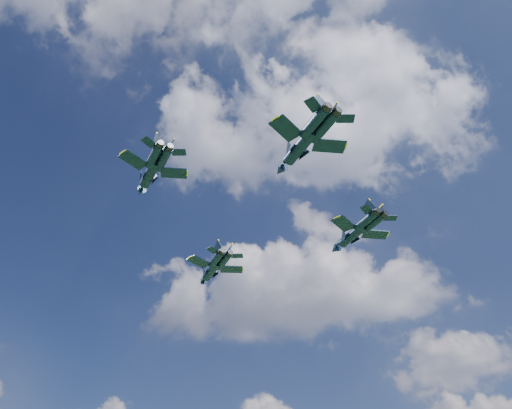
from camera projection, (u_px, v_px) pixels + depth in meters
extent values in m
cylinder|color=black|center=(212.00, 270.00, 101.09)|extent=(6.84, 7.91, 1.75)
cone|color=black|center=(202.00, 283.00, 105.11)|extent=(2.87, 3.00, 1.65)
ellipsoid|color=brown|center=(207.00, 275.00, 103.71)|extent=(2.48, 2.76, 0.80)
cube|color=black|center=(199.00, 262.00, 98.55)|extent=(4.39, 5.13, 0.17)
cube|color=black|center=(231.00, 269.00, 100.85)|extent=(5.01, 3.71, 0.17)
cube|color=black|center=(213.00, 250.00, 95.19)|extent=(2.26, 2.72, 0.14)
cube|color=black|center=(237.00, 256.00, 96.85)|extent=(2.56, 1.87, 0.14)
cube|color=black|center=(219.00, 248.00, 97.06)|extent=(2.33, 1.90, 2.92)
cube|color=black|center=(229.00, 250.00, 97.77)|extent=(1.70, 2.65, 2.92)
cylinder|color=black|center=(150.00, 173.00, 82.95)|extent=(6.93, 7.55, 1.71)
cone|color=black|center=(140.00, 192.00, 86.80)|extent=(2.85, 2.92, 1.62)
ellipsoid|color=brown|center=(145.00, 182.00, 85.47)|extent=(2.49, 2.66, 0.78)
cube|color=black|center=(133.00, 160.00, 80.39)|extent=(4.17, 5.02, 0.17)
cube|color=black|center=(174.00, 173.00, 82.86)|extent=(4.94, 3.78, 0.17)
cube|color=black|center=(149.00, 142.00, 77.21)|extent=(2.14, 2.64, 0.13)
cube|color=black|center=(179.00, 152.00, 78.99)|extent=(2.55, 1.91, 0.13)
cube|color=black|center=(157.00, 142.00, 79.08)|extent=(2.35, 1.76, 2.86)
cube|color=black|center=(170.00, 146.00, 79.83)|extent=(1.67, 2.53, 2.86)
cylinder|color=black|center=(353.00, 235.00, 93.76)|extent=(7.53, 7.98, 1.83)
cone|color=black|center=(335.00, 250.00, 97.84)|extent=(3.06, 3.12, 1.73)
ellipsoid|color=brown|center=(342.00, 241.00, 96.42)|extent=(2.70, 2.82, 0.83)
cube|color=black|center=(344.00, 224.00, 90.98)|extent=(4.40, 5.36, 0.18)
cube|color=black|center=(375.00, 234.00, 93.72)|extent=(5.30, 4.11, 0.18)
cube|color=black|center=(367.00, 209.00, 87.64)|extent=(2.25, 2.81, 0.14)
cube|color=black|center=(390.00, 218.00, 89.62)|extent=(2.74, 2.09, 0.14)
cube|color=black|center=(369.00, 208.00, 89.65)|extent=(2.55, 1.84, 3.06)
cube|color=black|center=(379.00, 212.00, 90.49)|extent=(1.79, 2.68, 3.06)
cylinder|color=black|center=(300.00, 146.00, 75.74)|extent=(7.82, 8.42, 1.92)
cone|color=black|center=(280.00, 170.00, 80.03)|extent=(3.19, 3.27, 1.81)
ellipsoid|color=brown|center=(289.00, 158.00, 78.54)|extent=(2.81, 2.96, 0.87)
cube|color=black|center=(286.00, 128.00, 72.85)|extent=(4.64, 5.62, 0.19)
cube|color=black|center=(329.00, 146.00, 75.66)|extent=(5.55, 4.27, 0.19)
cube|color=black|center=(313.00, 105.00, 69.31)|extent=(2.38, 2.95, 0.15)
cube|color=black|center=(346.00, 119.00, 71.34)|extent=(2.86, 2.16, 0.15)
cube|color=black|center=(318.00, 106.00, 71.41)|extent=(2.65, 1.96, 3.20)
cube|color=black|center=(332.00, 112.00, 72.27)|extent=(1.87, 2.83, 3.20)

